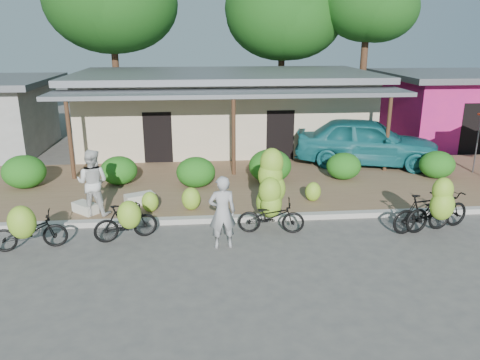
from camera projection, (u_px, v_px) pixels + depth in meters
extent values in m
plane|color=#514E4B|center=(254.00, 253.00, 11.07)|extent=(100.00, 100.00, 0.00)
cube|color=#816145|center=(236.00, 185.00, 15.80)|extent=(60.00, 6.00, 0.12)
cube|color=#A8A399|center=(245.00, 218.00, 12.95)|extent=(60.00, 0.25, 0.15)
cube|color=beige|center=(225.00, 113.00, 21.06)|extent=(12.00, 6.00, 3.10)
cube|color=slate|center=(225.00, 75.00, 20.55)|extent=(13.00, 7.00, 0.25)
cube|color=black|center=(230.00, 136.00, 18.39)|extent=(1.40, 0.12, 2.20)
cube|color=slate|center=(232.00, 93.00, 16.85)|extent=(13.00, 2.00, 0.15)
cylinder|color=#4A331D|center=(70.00, 142.00, 15.95)|extent=(0.14, 0.14, 2.85)
cylinder|color=#4A331D|center=(234.00, 139.00, 16.44)|extent=(0.14, 0.14, 2.85)
cylinder|color=#4A331D|center=(388.00, 136.00, 16.93)|extent=(0.14, 0.14, 2.85)
cube|color=#CA1F6C|center=(448.00, 110.00, 21.99)|extent=(5.00, 5.00, 3.00)
cube|color=slate|center=(452.00, 75.00, 21.50)|extent=(6.00, 6.00, 0.25)
cube|color=black|center=(476.00, 129.00, 19.78)|extent=(1.40, 0.12, 2.20)
cylinder|color=#4A331D|center=(115.00, 62.00, 24.74)|extent=(0.36, 0.36, 6.98)
ellipsoid|color=#173F0F|center=(110.00, 0.00, 23.81)|extent=(6.71, 6.71, 5.37)
cylinder|color=#4A331D|center=(281.00, 67.00, 26.10)|extent=(0.36, 0.36, 6.32)
ellipsoid|color=#173F0F|center=(283.00, 14.00, 25.26)|extent=(6.16, 6.16, 4.93)
ellipsoid|color=#173F0F|center=(273.00, 8.00, 25.41)|extent=(5.24, 5.24, 4.19)
cylinder|color=#4A331D|center=(363.00, 66.00, 24.50)|extent=(0.36, 0.36, 6.70)
ellipsoid|color=#173F0F|center=(368.00, 5.00, 23.60)|extent=(4.55, 4.55, 3.64)
ellipsoid|color=#1C5012|center=(24.00, 172.00, 15.21)|extent=(1.39, 1.25, 1.08)
ellipsoid|color=#1C5012|center=(119.00, 170.00, 15.60)|extent=(1.22, 1.10, 0.95)
ellipsoid|color=#1C5012|center=(196.00, 172.00, 15.33)|extent=(1.28, 1.15, 1.00)
ellipsoid|color=#1C5012|center=(270.00, 166.00, 15.81)|extent=(1.45, 1.30, 1.13)
ellipsoid|color=#1C5012|center=(344.00, 166.00, 16.16)|extent=(1.19, 1.07, 0.93)
ellipsoid|color=#1C5012|center=(437.00, 165.00, 16.30)|extent=(1.22, 1.10, 0.95)
cylinder|color=#59595E|center=(477.00, 144.00, 16.73)|extent=(0.05, 0.05, 2.10)
imported|color=black|center=(29.00, 232.00, 11.15)|extent=(1.80, 0.89, 0.90)
ellipsoid|color=#8ECC33|center=(22.00, 222.00, 10.40)|extent=(0.62, 0.53, 0.78)
imported|color=black|center=(126.00, 222.00, 11.66)|extent=(1.64, 0.91, 0.95)
ellipsoid|color=#8ECC33|center=(129.00, 215.00, 10.96)|extent=(0.56, 0.47, 0.70)
imported|color=black|center=(271.00, 216.00, 12.08)|extent=(1.77, 0.81, 0.90)
ellipsoid|color=#8ECC33|center=(269.00, 202.00, 12.54)|extent=(0.70, 0.60, 0.88)
ellipsoid|color=#8ECC33|center=(273.00, 189.00, 12.43)|extent=(0.67, 0.57, 0.84)
ellipsoid|color=#8ECC33|center=(270.00, 175.00, 12.32)|extent=(0.65, 0.56, 0.82)
ellipsoid|color=#8ECC33|center=(272.00, 163.00, 12.21)|extent=(0.62, 0.52, 0.77)
ellipsoid|color=#8ECC33|center=(271.00, 205.00, 12.19)|extent=(0.55, 0.47, 0.69)
ellipsoid|color=#8ECC33|center=(270.00, 191.00, 12.08)|extent=(0.59, 0.50, 0.74)
imported|color=black|center=(423.00, 213.00, 12.10)|extent=(1.81, 0.84, 1.05)
ellipsoid|color=#8ECC33|center=(442.00, 205.00, 11.38)|extent=(0.59, 0.51, 0.74)
ellipsoid|color=#8ECC33|center=(443.00, 190.00, 11.31)|extent=(0.51, 0.43, 0.64)
imported|color=black|center=(437.00, 211.00, 12.27)|extent=(2.09, 1.22, 1.04)
ellipsoid|color=#8ECC33|center=(150.00, 202.00, 13.22)|extent=(0.47, 0.40, 0.59)
ellipsoid|color=#8ECC33|center=(191.00, 199.00, 13.35)|extent=(0.54, 0.46, 0.67)
ellipsoid|color=#8ECC33|center=(313.00, 192.00, 14.07)|extent=(0.47, 0.40, 0.59)
cube|color=beige|center=(140.00, 199.00, 13.90)|extent=(0.94, 0.71, 0.30)
cube|color=beige|center=(85.00, 208.00, 13.20)|extent=(0.81, 0.78, 0.28)
imported|color=#979797|center=(222.00, 212.00, 11.11)|extent=(0.70, 0.50, 1.81)
imported|color=silver|center=(93.00, 182.00, 12.86)|extent=(1.03, 0.88, 1.86)
imported|color=#18656C|center=(366.00, 141.00, 17.87)|extent=(5.70, 3.60, 1.81)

